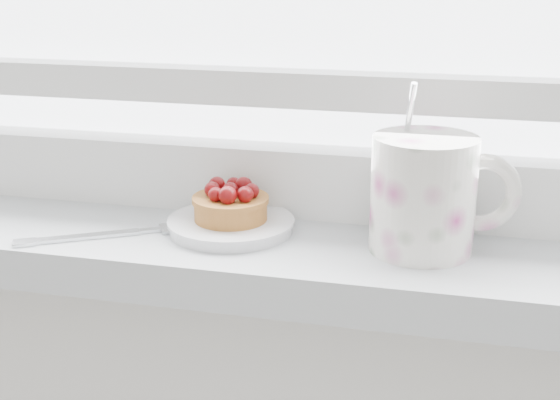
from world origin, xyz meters
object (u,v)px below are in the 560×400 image
(raspberry_tart, at_px, (231,203))
(floral_mug, at_px, (427,192))
(saucer, at_px, (231,225))
(fork, at_px, (121,233))

(raspberry_tart, bearing_deg, floral_mug, -1.46)
(saucer, relative_size, raspberry_tart, 1.67)
(saucer, height_order, floral_mug, floral_mug)
(raspberry_tart, height_order, floral_mug, floral_mug)
(saucer, xyz_separation_m, fork, (-0.10, -0.04, -0.00))
(saucer, relative_size, floral_mug, 0.81)
(raspberry_tart, height_order, fork, raspberry_tart)
(floral_mug, bearing_deg, fork, -173.68)
(raspberry_tart, relative_size, fork, 0.40)
(saucer, xyz_separation_m, raspberry_tart, (0.00, 0.00, 0.02))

